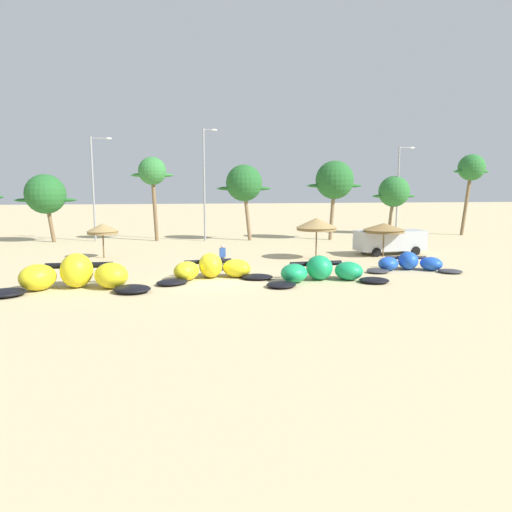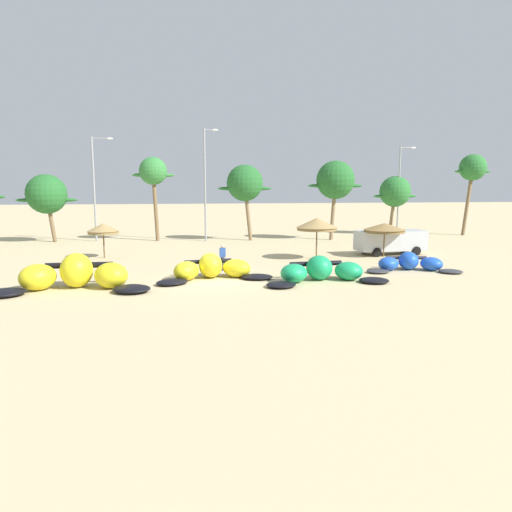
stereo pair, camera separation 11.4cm
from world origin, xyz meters
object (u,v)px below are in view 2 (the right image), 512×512
Objects in this scene: palm_left at (47,194)px; lamppost_west_center at (96,184)px; kite_center at (410,264)px; lamppost_east at (400,186)px; palm_right at (473,169)px; kite_left_of_center at (322,272)px; kite_far_left at (75,276)px; beach_umbrella_middle at (317,224)px; palm_center_right at (335,180)px; palm_center_left at (245,184)px; kite_left at (212,269)px; parked_van at (389,240)px; beach_umbrella_near_van at (103,229)px; palm_left_of_gap at (153,173)px; beach_umbrella_near_palms at (385,228)px; palm_right_of_gap at (395,192)px; person_near_kites at (223,257)px; lamppost_east_center at (206,180)px.

lamppost_west_center is (4.45, -0.04, 1.01)m from palm_left.
lamppost_east is at bearing 64.93° from kite_center.
kite_center is at bearing -131.60° from palm_right.
kite_far_left is at bearing 179.20° from kite_left_of_center.
beach_umbrella_middle is 13.49m from palm_center_right.
kite_far_left is 22.84m from lamppost_west_center.
palm_right is 0.91× the size of lamppost_east.
kite_center is 0.69× the size of palm_right.
kite_center is at bearing -67.72° from palm_center_left.
kite_far_left is at bearing -153.00° from beach_umbrella_middle.
lamppost_east is (22.19, 21.70, 4.77)m from kite_left.
parked_van is 20.72m from palm_right.
kite_far_left is 7.18m from kite_left.
kite_center is at bearing -115.07° from lamppost_east.
lamppost_east is (-7.32, 1.78, -1.79)m from palm_right.
beach_umbrella_near_van is 13.42m from palm_left.
kite_left_of_center is at bearing -55.89° from lamppost_west_center.
kite_left is 0.71× the size of lamppost_east.
kite_left_of_center is 2.41× the size of beach_umbrella_middle.
lamppost_east is at bearing 3.61° from palm_left_of_gap.
kite_left_of_center is 2.84× the size of beach_umbrella_near_van.
beach_umbrella_middle is at bearing -114.86° from palm_center_right.
palm_left is at bearing 131.17° from kite_left_of_center.
palm_right_of_gap is (8.63, 15.95, 2.49)m from beach_umbrella_near_palms.
palm_center_right is (-0.66, 10.62, 4.70)m from parked_van.
beach_umbrella_middle is (2.14, 7.83, 1.99)m from kite_left_of_center.
palm_right is (16.24, 13.59, 4.94)m from beach_umbrella_near_palms.
kite_center is at bearing -99.68° from beach_umbrella_near_palms.
palm_left_of_gap reaches higher than kite_far_left.
palm_center_right is 0.79× the size of lamppost_west_center.
kite_center is at bearing -24.23° from beach_umbrella_near_van.
kite_left is 6.12m from kite_left_of_center.
beach_umbrella_near_palms is at bearing -118.42° from palm_right_of_gap.
palm_center_right is (5.50, 11.87, 3.28)m from beach_umbrella_middle.
palm_left_of_gap reaches higher than beach_umbrella_middle.
beach_umbrella_middle is 6.45m from parked_van.
kite_center is 0.63× the size of lamppost_east.
palm_left_of_gap is (-4.77, 17.57, 5.70)m from person_near_kites.
palm_left_of_gap is (-9.77, 21.79, 5.99)m from kite_left_of_center.
kite_center is 0.61× the size of lamppost_west_center.
beach_umbrella_near_palms is (0.99, 5.81, 1.72)m from kite_center.
parked_van is 0.57× the size of lamppost_east.
beach_umbrella_near_palms reaches higher than kite_far_left.
lamppost_east is (29.20, 23.25, 4.63)m from kite_far_left.
palm_center_left is at bearing 129.15° from parked_van.
palm_left_of_gap is 26.17m from lamppost_east.
beach_umbrella_middle is 0.28× the size of lamppost_east_center.
beach_umbrella_near_palms is (20.28, 7.88, 1.48)m from kite_far_left.
kite_left is 11.79m from beach_umbrella_near_van.
beach_umbrella_near_palms is 0.40× the size of palm_center_right.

